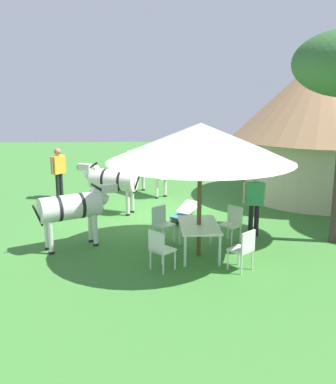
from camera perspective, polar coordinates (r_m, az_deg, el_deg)
The scene contains 14 objects.
ground_plane at distance 13.64m, azimuth -1.61°, elevation -2.98°, with size 36.00×36.00×0.00m, color #3C7932.
thatched_hut at distance 16.31m, azimuth 18.88°, elevation 8.78°, with size 6.05×6.05×4.97m.
shade_umbrella at distance 9.95m, azimuth 4.13°, elevation 6.30°, with size 4.19×4.19×3.05m.
patio_dining_table at distance 10.38m, azimuth 3.95°, elevation -4.53°, with size 1.51×0.90×0.74m.
patio_chair_west_end at distance 9.66m, azimuth 9.59°, elevation -6.96°, with size 0.61×0.61×0.90m.
patio_chair_east_end at distance 11.38m, azimuth 8.16°, elevation -3.74°, with size 0.61×0.61×0.90m.
patio_chair_near_lawn at distance 11.29m, azimuth -0.82°, elevation -3.74°, with size 0.61×0.61×0.90m.
patio_chair_near_hut at distance 9.53m, azimuth -1.04°, elevation -7.06°, with size 0.61×0.61×0.90m.
guest_beside_umbrella at distance 11.77m, azimuth 10.92°, elevation -0.81°, with size 0.27×0.60×1.68m.
standing_watcher at distance 15.90m, azimuth -13.73°, elevation 2.93°, with size 0.52×0.47×1.76m.
striped_lounge_chair at distance 12.83m, azimuth 2.20°, elevation -2.89°, with size 0.97×0.93×0.58m.
zebra_nearest_camera at distance 16.10m, azimuth -2.48°, elevation 3.18°, with size 1.96×1.68×1.52m.
zebra_by_umbrella at distance 13.84m, azimuth -7.13°, elevation 1.47°, with size 1.10×1.98×1.55m.
zebra_toward_hut at distance 10.98m, azimuth -12.02°, elevation -1.95°, with size 1.26×1.92×1.54m.
Camera 1 is at (13.09, -0.09, 3.86)m, focal length 42.05 mm.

